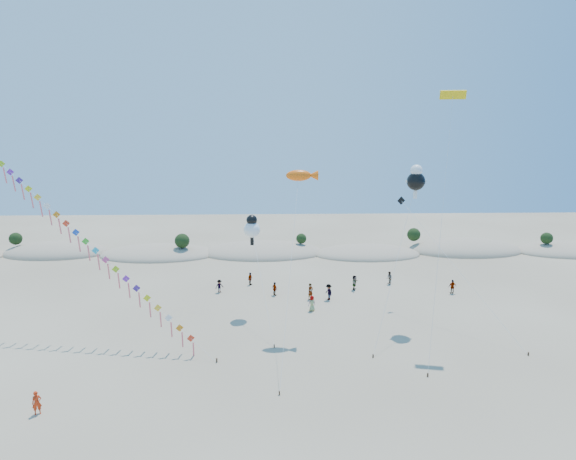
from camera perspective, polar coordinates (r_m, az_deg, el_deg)
The scene contains 10 objects.
ground at distance 33.12m, azimuth -4.72°, elevation -23.01°, with size 160.00×160.00×0.00m, color #83745B.
dune_ridge at distance 74.67m, azimuth -2.21°, elevation -2.69°, with size 145.30×11.49×5.57m.
kite_train at distance 47.93m, azimuth -24.70°, elevation 0.51°, with size 26.52×12.32×20.23m.
fish_kite at distance 44.47m, azimuth 1.69°, elevation 6.43°, with size 3.84×13.11×15.25m.
cartoon_kite_low at distance 49.34m, azimuth -4.30°, elevation 0.27°, with size 3.09×9.79×10.36m.
cartoon_kite_high at distance 48.08m, azimuth 14.93°, elevation 5.82°, with size 6.46×9.52×15.59m.
parafoil_kite at distance 45.97m, azimuth 18.92°, elevation 14.36°, with size 5.10×9.88×22.26m.
dark_kite at distance 50.94m, azimuth 16.95°, elevation -1.24°, with size 8.26×14.31×11.77m.
flyer_foreground at distance 38.41m, azimuth -27.62°, elevation -17.69°, with size 0.60×0.40×1.65m, color red.
beachgoers at distance 56.57m, azimuth 4.50°, elevation -6.76°, with size 28.39×9.78×1.87m.
Camera 1 is at (1.66, -27.12, 18.95)m, focal length 30.00 mm.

